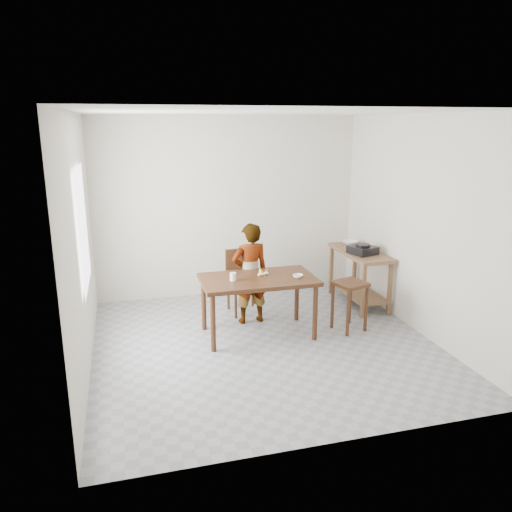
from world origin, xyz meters
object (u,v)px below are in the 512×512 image
object	(u,v)px
dining_table	(258,306)
child	(250,274)
prep_counter	(359,277)
stool	(349,306)
dining_chair	(244,282)

from	to	relation	value
dining_table	child	world-z (taller)	child
dining_table	child	size ratio (longest dim) A/B	1.04
prep_counter	stool	xyz separation A→B (m)	(-0.55, -0.85, -0.08)
stool	child	bearing A→B (deg)	153.24
dining_chair	stool	size ratio (longest dim) A/B	1.37
dining_table	dining_chair	distance (m)	0.80
dining_table	child	bearing A→B (deg)	88.70
child	stool	size ratio (longest dim) A/B	2.10
child	dining_chair	bearing A→B (deg)	-96.81
dining_table	prep_counter	xyz separation A→B (m)	(1.72, 0.70, 0.03)
dining_chair	stool	xyz separation A→B (m)	(1.15, -0.95, -0.12)
child	dining_chair	world-z (taller)	child
prep_counter	child	xyz separation A→B (m)	(-1.71, -0.27, 0.27)
child	stool	xyz separation A→B (m)	(1.16, -0.58, -0.35)
prep_counter	stool	size ratio (longest dim) A/B	1.87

